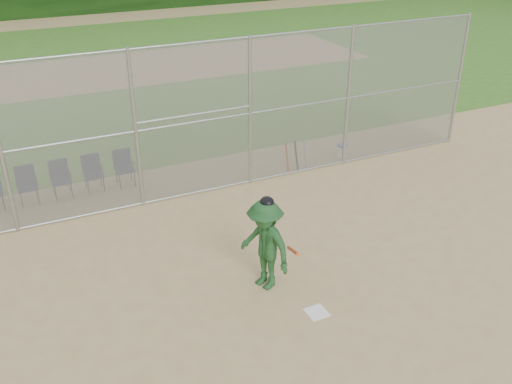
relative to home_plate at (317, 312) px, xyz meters
name	(u,v)px	position (x,y,z in m)	size (l,w,h in m)	color
ground	(310,294)	(0.16, 0.55, -0.01)	(100.00, 100.00, 0.00)	tan
grass_strip	(111,71)	(0.16, 18.55, 0.00)	(100.00, 100.00, 0.00)	#396D20
dirt_patch_far	(111,71)	(0.16, 18.55, 0.00)	(24.00, 24.00, 0.00)	tan
backstop_fence	(214,116)	(0.16, 5.55, 2.06)	(16.09, 0.09, 4.00)	gray
home_plate	(317,312)	(0.00, 0.00, 0.00)	(0.39, 0.39, 0.02)	white
batter_at_plate	(265,245)	(-0.51, 1.19, 0.96)	(1.08, 1.50, 2.00)	#1F4D23
water_cooler	(342,151)	(4.38, 5.97, 0.19)	(0.31, 0.31, 0.39)	white
spare_bats	(296,155)	(2.72, 5.81, 0.41)	(0.66, 0.33, 0.84)	#D84C14
chair_2	(27,186)	(-4.43, 6.87, 0.47)	(0.54, 0.52, 0.96)	#10153B
chair_3	(61,180)	(-3.60, 6.87, 0.47)	(0.54, 0.52, 0.96)	#10153B
chair_4	(94,174)	(-2.78, 6.87, 0.47)	(0.54, 0.52, 0.96)	#10153B
chair_5	(125,169)	(-1.95, 6.87, 0.47)	(0.54, 0.52, 0.96)	#10153B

